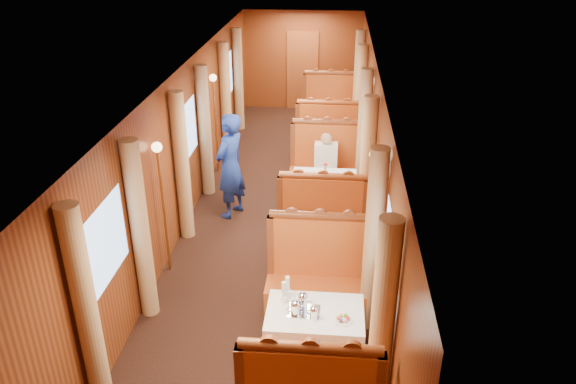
# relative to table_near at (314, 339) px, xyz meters

# --- Properties ---
(floor) EXTENTS (3.00, 12.00, 0.01)m
(floor) POSITION_rel_table_near_xyz_m (-0.75, 3.50, -0.38)
(floor) COLOR black
(floor) RESTS_ON ground
(ceiling) EXTENTS (3.00, 12.00, 0.01)m
(ceiling) POSITION_rel_table_near_xyz_m (-0.75, 3.50, 2.12)
(ceiling) COLOR silver
(ceiling) RESTS_ON wall_left
(wall_far) EXTENTS (3.00, 0.01, 2.50)m
(wall_far) POSITION_rel_table_near_xyz_m (-0.75, 9.50, 0.88)
(wall_far) COLOR brown
(wall_far) RESTS_ON floor
(wall_left) EXTENTS (0.01, 12.00, 2.50)m
(wall_left) POSITION_rel_table_near_xyz_m (-2.25, 3.50, 0.88)
(wall_left) COLOR brown
(wall_left) RESTS_ON floor
(wall_right) EXTENTS (0.01, 12.00, 2.50)m
(wall_right) POSITION_rel_table_near_xyz_m (0.75, 3.50, 0.88)
(wall_right) COLOR brown
(wall_right) RESTS_ON floor
(doorway_far) EXTENTS (0.80, 0.04, 2.00)m
(doorway_far) POSITION_rel_table_near_xyz_m (-0.75, 9.47, 0.62)
(doorway_far) COLOR brown
(doorway_far) RESTS_ON floor
(table_near) EXTENTS (1.05, 0.72, 0.75)m
(table_near) POSITION_rel_table_near_xyz_m (0.00, 0.00, 0.00)
(table_near) COLOR white
(table_near) RESTS_ON floor
(banquette_near_aft) EXTENTS (1.30, 0.55, 1.34)m
(banquette_near_aft) POSITION_rel_table_near_xyz_m (0.00, 1.01, 0.05)
(banquette_near_aft) COLOR #AA2F12
(banquette_near_aft) RESTS_ON floor
(table_mid) EXTENTS (1.05, 0.72, 0.75)m
(table_mid) POSITION_rel_table_near_xyz_m (0.00, 3.50, 0.00)
(table_mid) COLOR white
(table_mid) RESTS_ON floor
(banquette_mid_fwd) EXTENTS (1.30, 0.55, 1.34)m
(banquette_mid_fwd) POSITION_rel_table_near_xyz_m (0.00, 2.49, 0.05)
(banquette_mid_fwd) COLOR #AA2F12
(banquette_mid_fwd) RESTS_ON floor
(banquette_mid_aft) EXTENTS (1.30, 0.55, 1.34)m
(banquette_mid_aft) POSITION_rel_table_near_xyz_m (0.00, 4.51, 0.05)
(banquette_mid_aft) COLOR #AA2F12
(banquette_mid_aft) RESTS_ON floor
(table_far) EXTENTS (1.05, 0.72, 0.75)m
(table_far) POSITION_rel_table_near_xyz_m (0.00, 7.00, 0.00)
(table_far) COLOR white
(table_far) RESTS_ON floor
(banquette_far_fwd) EXTENTS (1.30, 0.55, 1.34)m
(banquette_far_fwd) POSITION_rel_table_near_xyz_m (0.00, 5.99, 0.05)
(banquette_far_fwd) COLOR #AA2F12
(banquette_far_fwd) RESTS_ON floor
(banquette_far_aft) EXTENTS (1.30, 0.55, 1.34)m
(banquette_far_aft) POSITION_rel_table_near_xyz_m (0.00, 8.01, 0.05)
(banquette_far_aft) COLOR #AA2F12
(banquette_far_aft) RESTS_ON floor
(tea_tray) EXTENTS (0.35, 0.28, 0.01)m
(tea_tray) POSITION_rel_table_near_xyz_m (-0.12, -0.01, 0.38)
(tea_tray) COLOR silver
(tea_tray) RESTS_ON table_near
(teapot_left) EXTENTS (0.21, 0.19, 0.14)m
(teapot_left) POSITION_rel_table_near_xyz_m (-0.21, -0.07, 0.45)
(teapot_left) COLOR silver
(teapot_left) RESTS_ON tea_tray
(teapot_right) EXTENTS (0.16, 0.13, 0.12)m
(teapot_right) POSITION_rel_table_near_xyz_m (-0.01, -0.12, 0.44)
(teapot_right) COLOR silver
(teapot_right) RESTS_ON tea_tray
(teapot_back) EXTENTS (0.21, 0.18, 0.15)m
(teapot_back) POSITION_rel_table_near_xyz_m (-0.14, 0.07, 0.45)
(teapot_back) COLOR silver
(teapot_back) RESTS_ON tea_tray
(fruit_plate) EXTENTS (0.21, 0.21, 0.05)m
(fruit_plate) POSITION_rel_table_near_xyz_m (0.30, -0.12, 0.39)
(fruit_plate) COLOR white
(fruit_plate) RESTS_ON table_near
(cup_inboard) EXTENTS (0.08, 0.08, 0.26)m
(cup_inboard) POSITION_rel_table_near_xyz_m (-0.35, 0.14, 0.48)
(cup_inboard) COLOR white
(cup_inboard) RESTS_ON table_near
(cup_outboard) EXTENTS (0.08, 0.08, 0.26)m
(cup_outboard) POSITION_rel_table_near_xyz_m (-0.32, 0.24, 0.48)
(cup_outboard) COLOR white
(cup_outboard) RESTS_ON table_near
(rose_vase_mid) EXTENTS (0.06, 0.06, 0.36)m
(rose_vase_mid) POSITION_rel_table_near_xyz_m (0.01, 3.47, 0.55)
(rose_vase_mid) COLOR silver
(rose_vase_mid) RESTS_ON table_mid
(rose_vase_far) EXTENTS (0.06, 0.06, 0.36)m
(rose_vase_far) POSITION_rel_table_near_xyz_m (-0.03, 6.99, 0.55)
(rose_vase_far) COLOR silver
(rose_vase_far) RESTS_ON table_far
(window_left_near) EXTENTS (0.01, 1.20, 0.90)m
(window_left_near) POSITION_rel_table_near_xyz_m (-2.24, 0.00, 1.07)
(window_left_near) COLOR #84ADE0
(window_left_near) RESTS_ON wall_left
(curtain_left_near_a) EXTENTS (0.22, 0.22, 2.35)m
(curtain_left_near_a) POSITION_rel_table_near_xyz_m (-2.13, -0.78, 0.80)
(curtain_left_near_a) COLOR tan
(curtain_left_near_a) RESTS_ON floor
(curtain_left_near_b) EXTENTS (0.22, 0.22, 2.35)m
(curtain_left_near_b) POSITION_rel_table_near_xyz_m (-2.13, 0.78, 0.80)
(curtain_left_near_b) COLOR tan
(curtain_left_near_b) RESTS_ON floor
(window_right_near) EXTENTS (0.01, 1.20, 0.90)m
(window_right_near) POSITION_rel_table_near_xyz_m (0.74, 0.00, 1.07)
(window_right_near) COLOR #84ADE0
(window_right_near) RESTS_ON wall_right
(curtain_right_near_a) EXTENTS (0.22, 0.22, 2.35)m
(curtain_right_near_a) POSITION_rel_table_near_xyz_m (0.63, -0.78, 0.80)
(curtain_right_near_a) COLOR tan
(curtain_right_near_a) RESTS_ON floor
(curtain_right_near_b) EXTENTS (0.22, 0.22, 2.35)m
(curtain_right_near_b) POSITION_rel_table_near_xyz_m (0.63, 0.78, 0.80)
(curtain_right_near_b) COLOR tan
(curtain_right_near_b) RESTS_ON floor
(window_left_mid) EXTENTS (0.01, 1.20, 0.90)m
(window_left_mid) POSITION_rel_table_near_xyz_m (-2.24, 3.50, 1.07)
(window_left_mid) COLOR #84ADE0
(window_left_mid) RESTS_ON wall_left
(curtain_left_mid_a) EXTENTS (0.22, 0.22, 2.35)m
(curtain_left_mid_a) POSITION_rel_table_near_xyz_m (-2.13, 2.72, 0.80)
(curtain_left_mid_a) COLOR tan
(curtain_left_mid_a) RESTS_ON floor
(curtain_left_mid_b) EXTENTS (0.22, 0.22, 2.35)m
(curtain_left_mid_b) POSITION_rel_table_near_xyz_m (-2.13, 4.28, 0.80)
(curtain_left_mid_b) COLOR tan
(curtain_left_mid_b) RESTS_ON floor
(window_right_mid) EXTENTS (0.01, 1.20, 0.90)m
(window_right_mid) POSITION_rel_table_near_xyz_m (0.74, 3.50, 1.07)
(window_right_mid) COLOR #84ADE0
(window_right_mid) RESTS_ON wall_right
(curtain_right_mid_a) EXTENTS (0.22, 0.22, 2.35)m
(curtain_right_mid_a) POSITION_rel_table_near_xyz_m (0.63, 2.72, 0.80)
(curtain_right_mid_a) COLOR tan
(curtain_right_mid_a) RESTS_ON floor
(curtain_right_mid_b) EXTENTS (0.22, 0.22, 2.35)m
(curtain_right_mid_b) POSITION_rel_table_near_xyz_m (0.63, 4.28, 0.80)
(curtain_right_mid_b) COLOR tan
(curtain_right_mid_b) RESTS_ON floor
(window_left_far) EXTENTS (0.01, 1.20, 0.90)m
(window_left_far) POSITION_rel_table_near_xyz_m (-2.24, 7.00, 1.07)
(window_left_far) COLOR #84ADE0
(window_left_far) RESTS_ON wall_left
(curtain_left_far_a) EXTENTS (0.22, 0.22, 2.35)m
(curtain_left_far_a) POSITION_rel_table_near_xyz_m (-2.13, 6.22, 0.80)
(curtain_left_far_a) COLOR tan
(curtain_left_far_a) RESTS_ON floor
(curtain_left_far_b) EXTENTS (0.22, 0.22, 2.35)m
(curtain_left_far_b) POSITION_rel_table_near_xyz_m (-2.13, 7.78, 0.80)
(curtain_left_far_b) COLOR tan
(curtain_left_far_b) RESTS_ON floor
(window_right_far) EXTENTS (0.01, 1.20, 0.90)m
(window_right_far) POSITION_rel_table_near_xyz_m (0.74, 7.00, 1.07)
(window_right_far) COLOR #84ADE0
(window_right_far) RESTS_ON wall_right
(curtain_right_far_a) EXTENTS (0.22, 0.22, 2.35)m
(curtain_right_far_a) POSITION_rel_table_near_xyz_m (0.63, 6.22, 0.80)
(curtain_right_far_a) COLOR tan
(curtain_right_far_a) RESTS_ON floor
(curtain_right_far_b) EXTENTS (0.22, 0.22, 2.35)m
(curtain_right_far_b) POSITION_rel_table_near_xyz_m (0.63, 7.78, 0.80)
(curtain_right_far_b) COLOR tan
(curtain_right_far_b) RESTS_ON floor
(sconce_left_fore) EXTENTS (0.14, 0.14, 1.95)m
(sconce_left_fore) POSITION_rel_table_near_xyz_m (-2.15, 1.75, 1.01)
(sconce_left_fore) COLOR #BF8C3F
(sconce_left_fore) RESTS_ON floor
(sconce_right_fore) EXTENTS (0.14, 0.14, 1.95)m
(sconce_right_fore) POSITION_rel_table_near_xyz_m (0.65, 1.75, 1.01)
(sconce_right_fore) COLOR #BF8C3F
(sconce_right_fore) RESTS_ON floor
(sconce_left_aft) EXTENTS (0.14, 0.14, 1.95)m
(sconce_left_aft) POSITION_rel_table_near_xyz_m (-2.15, 5.25, 1.01)
(sconce_left_aft) COLOR #BF8C3F
(sconce_left_aft) RESTS_ON floor
(sconce_right_aft) EXTENTS (0.14, 0.14, 1.95)m
(sconce_right_aft) POSITION_rel_table_near_xyz_m (0.65, 5.25, 1.01)
(sconce_right_aft) COLOR #BF8C3F
(sconce_right_aft) RESTS_ON floor
(steward) EXTENTS (0.66, 0.77, 1.78)m
(steward) POSITION_rel_table_near_xyz_m (-1.55, 3.47, 0.52)
(steward) COLOR navy
(steward) RESTS_ON floor
(passenger) EXTENTS (0.40, 0.44, 0.76)m
(passenger) POSITION_rel_table_near_xyz_m (-0.00, 4.25, 0.37)
(passenger) COLOR beige
(passenger) RESTS_ON banquette_mid_aft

